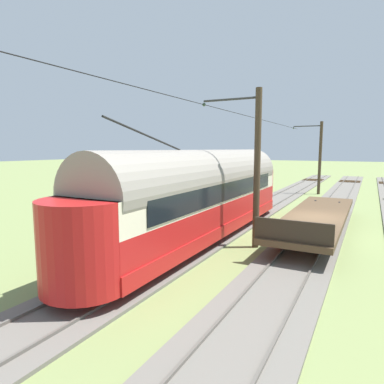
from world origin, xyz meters
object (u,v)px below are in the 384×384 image
Objects in this scene: vintage_streetcar at (204,193)px; catenary_pole_mid_near at (255,166)px; catenary_pole_foreground at (319,157)px; flatcar_adjacent at (317,216)px.

catenary_pole_mid_near is at bearing 178.54° from vintage_streetcar.
catenary_pole_foreground is 1.00× the size of catenary_pole_mid_near.
vintage_streetcar is at bearing 82.81° from catenary_pole_foreground.
flatcar_adjacent is at bearing -138.37° from vintage_streetcar.
flatcar_adjacent is at bearing 97.48° from catenary_pole_foreground.
flatcar_adjacent is at bearing -116.65° from catenary_pole_mid_near.
vintage_streetcar is 6.27m from flatcar_adjacent.
flatcar_adjacent is 1.85× the size of catenary_pole_foreground.
catenary_pole_foreground reaches higher than flatcar_adjacent.
catenary_pole_foreground is (-2.50, -19.83, 1.35)m from vintage_streetcar.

